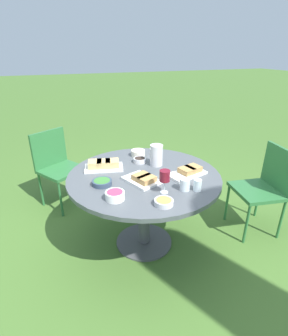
{
  "coord_description": "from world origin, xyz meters",
  "views": [
    {
      "loc": [
        0.72,
        1.92,
        1.73
      ],
      "look_at": [
        0.0,
        0.0,
        0.8
      ],
      "focal_mm": 28.0,
      "sensor_mm": 36.0,
      "label": 1
    }
  ],
  "objects_px": {
    "wine_glass": "(165,177)",
    "handbag": "(187,181)",
    "dining_table": "(144,185)",
    "chair_near_right": "(57,163)",
    "water_pitcher": "(156,155)",
    "chair_near_left": "(265,184)"
  },
  "relations": [
    {
      "from": "chair_near_right",
      "to": "handbag",
      "type": "bearing_deg",
      "value": 170.36
    },
    {
      "from": "wine_glass",
      "to": "handbag",
      "type": "bearing_deg",
      "value": -127.84
    },
    {
      "from": "dining_table",
      "to": "water_pitcher",
      "type": "bearing_deg",
      "value": -140.1
    },
    {
      "from": "dining_table",
      "to": "chair_near_left",
      "type": "bearing_deg",
      "value": 170.55
    },
    {
      "from": "wine_glass",
      "to": "handbag",
      "type": "xyz_separation_m",
      "value": [
        -0.89,
        -1.15,
        -0.75
      ]
    },
    {
      "from": "dining_table",
      "to": "handbag",
      "type": "height_order",
      "value": "dining_table"
    },
    {
      "from": "chair_near_left",
      "to": "water_pitcher",
      "type": "bearing_deg",
      "value": -18.77
    },
    {
      "from": "water_pitcher",
      "to": "handbag",
      "type": "bearing_deg",
      "value": -138.98
    },
    {
      "from": "dining_table",
      "to": "chair_near_right",
      "type": "xyz_separation_m",
      "value": [
        0.69,
        -1.07,
        -0.11
      ]
    },
    {
      "from": "chair_near_left",
      "to": "handbag",
      "type": "xyz_separation_m",
      "value": [
        0.28,
        -1.0,
        -0.4
      ]
    },
    {
      "from": "wine_glass",
      "to": "water_pitcher",
      "type": "bearing_deg",
      "value": -106.36
    },
    {
      "from": "dining_table",
      "to": "wine_glass",
      "type": "relative_size",
      "value": 7.18
    },
    {
      "from": "dining_table",
      "to": "water_pitcher",
      "type": "relative_size",
      "value": 6.73
    },
    {
      "from": "chair_near_right",
      "to": "handbag",
      "type": "relative_size",
      "value": 2.42
    },
    {
      "from": "chair_near_right",
      "to": "water_pitcher",
      "type": "distance_m",
      "value": 1.3
    },
    {
      "from": "handbag",
      "to": "chair_near_right",
      "type": "bearing_deg",
      "value": -9.64
    },
    {
      "from": "water_pitcher",
      "to": "wine_glass",
      "type": "distance_m",
      "value": 0.52
    },
    {
      "from": "chair_near_left",
      "to": "handbag",
      "type": "distance_m",
      "value": 1.11
    },
    {
      "from": "wine_glass",
      "to": "handbag",
      "type": "distance_m",
      "value": 1.64
    },
    {
      "from": "chair_near_left",
      "to": "chair_near_right",
      "type": "xyz_separation_m",
      "value": [
        1.89,
        -1.27,
        0.0
      ]
    },
    {
      "from": "wine_glass",
      "to": "dining_table",
      "type": "bearing_deg",
      "value": -85.05
    },
    {
      "from": "chair_near_left",
      "to": "chair_near_right",
      "type": "relative_size",
      "value": 1.0
    }
  ]
}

